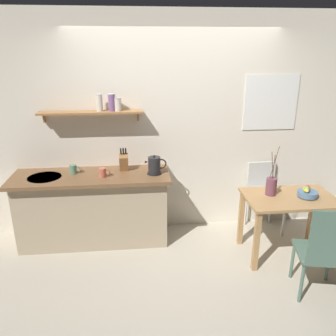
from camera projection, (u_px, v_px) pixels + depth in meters
ground_plane at (178, 249)px, 4.07m from camera, size 14.00×14.00×0.00m
back_wall at (189, 126)px, 4.24m from camera, size 6.80×0.11×2.70m
kitchen_counter at (94, 208)px, 4.12m from camera, size 1.83×0.63×0.88m
wall_shelf at (98, 109)px, 3.90m from camera, size 1.19×0.20×0.33m
dining_table at (289, 207)px, 3.79m from camera, size 0.99×0.63×0.73m
dining_chair_near at (324, 250)px, 3.13m from camera, size 0.50×0.50×0.97m
dining_chair_far at (264, 193)px, 4.40m from camera, size 0.45×0.45×0.89m
fruit_bowl at (307, 193)px, 3.73m from camera, size 0.22×0.22×0.13m
twig_vase at (271, 186)px, 3.77m from camera, size 0.12×0.12×0.55m
electric_kettle at (155, 166)px, 3.95m from camera, size 0.25×0.17×0.23m
knife_block at (124, 162)px, 4.06m from camera, size 0.10×0.17×0.29m
coffee_mug_by_sink at (73, 169)px, 3.97m from camera, size 0.13×0.08×0.11m
coffee_mug_spare at (103, 173)px, 3.87m from camera, size 0.12×0.08×0.11m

